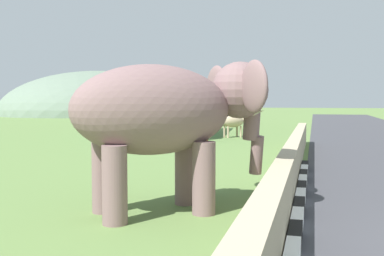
% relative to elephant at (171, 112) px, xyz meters
% --- Properties ---
extents(striped_curb, '(16.20, 0.20, 0.24)m').
position_rel_elephant_xyz_m(striped_curb, '(-1.78, -2.40, -1.80)').
color(striped_curb, white).
rests_on(striped_curb, ground_plane).
extents(barrier_parapet, '(28.00, 0.36, 1.00)m').
position_rel_elephant_xyz_m(barrier_parapet, '(0.57, -2.10, -1.42)').
color(barrier_parapet, tan).
rests_on(barrier_parapet, ground_plane).
extents(elephant, '(3.71, 3.92, 2.93)m').
position_rel_elephant_xyz_m(elephant, '(0.00, 0.00, 0.00)').
color(elephant, '#7A5D5E').
rests_on(elephant, ground_plane).
extents(person_handler, '(0.51, 0.54, 1.66)m').
position_rel_elephant_xyz_m(person_handler, '(1.31, -0.20, -1.00)').
color(person_handler, navy).
rests_on(person_handler, ground_plane).
extents(bus_teal, '(9.16, 3.44, 3.50)m').
position_rel_elephant_xyz_m(bus_teal, '(17.76, 5.37, 0.16)').
color(bus_teal, teal).
rests_on(bus_teal, ground_plane).
extents(bus_white, '(8.22, 3.43, 3.50)m').
position_rel_elephant_xyz_m(bus_white, '(29.24, 6.60, 0.16)').
color(bus_white, silver).
rests_on(bus_white, ground_plane).
extents(cow_near, '(1.67, 1.60, 1.23)m').
position_rel_elephant_xyz_m(cow_near, '(17.04, 1.80, -1.05)').
color(cow_near, tan).
rests_on(cow_near, ground_plane).
extents(hill_east, '(34.14, 27.31, 12.74)m').
position_rel_elephant_xyz_m(hill_east, '(53.57, 28.22, -1.92)').
color(hill_east, slate).
rests_on(hill_east, ground_plane).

